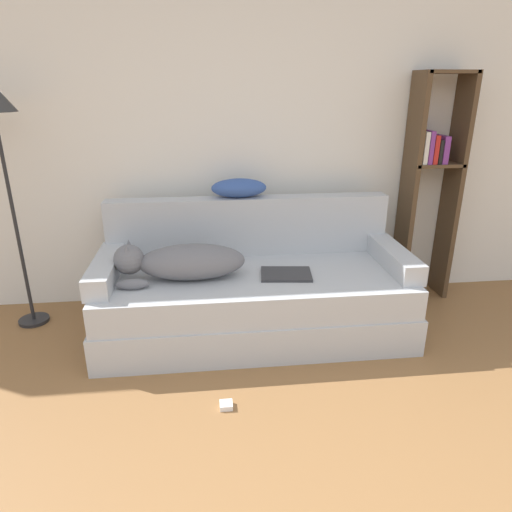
# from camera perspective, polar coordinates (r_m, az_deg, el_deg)

# --- Properties ---
(wall_back) EXTENTS (7.22, 0.06, 2.70)m
(wall_back) POSITION_cam_1_polar(r_m,az_deg,el_deg) (3.47, -2.29, 16.12)
(wall_back) COLOR silver
(wall_back) RESTS_ON ground_plane
(couch) EXTENTS (2.07, 0.90, 0.45)m
(couch) POSITION_cam_1_polar(r_m,az_deg,el_deg) (3.15, -0.20, -5.84)
(couch) COLOR #B2B7BC
(couch) RESTS_ON ground_plane
(couch_backrest) EXTENTS (2.03, 0.15, 0.42)m
(couch_backrest) POSITION_cam_1_polar(r_m,az_deg,el_deg) (3.34, -0.93, 3.84)
(couch_backrest) COLOR #B2B7BC
(couch_backrest) RESTS_ON couch
(couch_arm_left) EXTENTS (0.15, 0.71, 0.13)m
(couch_arm_left) POSITION_cam_1_polar(r_m,az_deg,el_deg) (3.08, -18.24, -1.57)
(couch_arm_left) COLOR #B2B7BC
(couch_arm_left) RESTS_ON couch
(couch_arm_right) EXTENTS (0.15, 0.71, 0.13)m
(couch_arm_right) POSITION_cam_1_polar(r_m,az_deg,el_deg) (3.26, 16.79, -0.13)
(couch_arm_right) COLOR #B2B7BC
(couch_arm_right) RESTS_ON couch
(dog) EXTENTS (0.83, 0.31, 0.26)m
(dog) POSITION_cam_1_polar(r_m,az_deg,el_deg) (2.94, -9.24, -0.72)
(dog) COLOR slate
(dog) RESTS_ON couch
(laptop) EXTENTS (0.35, 0.27, 0.02)m
(laptop) POSITION_cam_1_polar(r_m,az_deg,el_deg) (3.00, 3.78, -2.28)
(laptop) COLOR #2D2D30
(laptop) RESTS_ON couch
(throw_pillow) EXTENTS (0.39, 0.20, 0.13)m
(throw_pillow) POSITION_cam_1_polar(r_m,az_deg,el_deg) (3.28, -2.15, 8.50)
(throw_pillow) COLOR #335199
(throw_pillow) RESTS_ON couch_backrest
(bookshelf) EXTENTS (0.39, 0.26, 1.72)m
(bookshelf) POSITION_cam_1_polar(r_m,az_deg,el_deg) (3.75, 21.07, 9.21)
(bookshelf) COLOR #4C3823
(bookshelf) RESTS_ON ground_plane
(power_adapter) EXTENTS (0.07, 0.07, 0.03)m
(power_adapter) POSITION_cam_1_polar(r_m,az_deg,el_deg) (2.58, -3.75, -18.11)
(power_adapter) COLOR white
(power_adapter) RESTS_ON ground_plane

